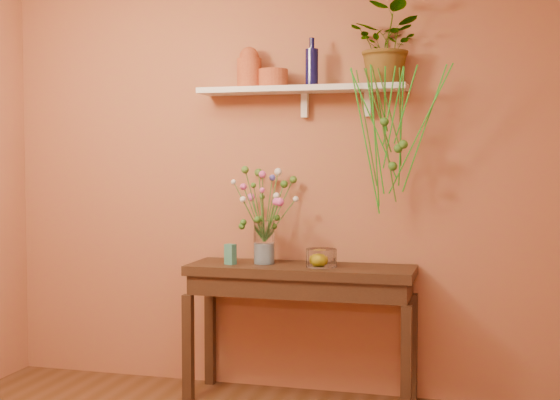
% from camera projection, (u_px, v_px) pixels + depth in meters
% --- Properties ---
extents(room, '(4.04, 4.04, 2.70)m').
position_uv_depth(room, '(174.00, 194.00, 2.86)').
color(room, brown).
rests_on(room, ground).
extents(sideboard, '(1.38, 0.44, 0.84)m').
position_uv_depth(sideboard, '(301.00, 285.00, 4.57)').
color(sideboard, '#3D2817').
rests_on(sideboard, ground).
extents(wall_shelf, '(1.30, 0.24, 0.19)m').
position_uv_depth(wall_shelf, '(303.00, 90.00, 4.62)').
color(wall_shelf, white).
rests_on(wall_shelf, room).
extents(terracotta_jug, '(0.20, 0.20, 0.26)m').
position_uv_depth(terracotta_jug, '(249.00, 68.00, 4.71)').
color(terracotta_jug, '#B85B2E').
rests_on(terracotta_jug, wall_shelf).
extents(terracotta_pot, '(0.23, 0.23, 0.11)m').
position_uv_depth(terracotta_pot, '(273.00, 78.00, 4.66)').
color(terracotta_pot, '#B85B2E').
rests_on(terracotta_pot, wall_shelf).
extents(blue_bottle, '(0.08, 0.08, 0.29)m').
position_uv_depth(blue_bottle, '(312.00, 66.00, 4.57)').
color(blue_bottle, '#0E0E3A').
rests_on(blue_bottle, wall_shelf).
extents(spider_plant, '(0.53, 0.49, 0.48)m').
position_uv_depth(spider_plant, '(389.00, 45.00, 4.49)').
color(spider_plant, '#35681E').
rests_on(spider_plant, wall_shelf).
extents(plant_fronds, '(0.60, 0.31, 0.86)m').
position_uv_depth(plant_fronds, '(391.00, 133.00, 4.36)').
color(plant_fronds, '#35681E').
rests_on(plant_fronds, wall_shelf).
extents(glass_vase, '(0.13, 0.13, 0.27)m').
position_uv_depth(glass_vase, '(264.00, 245.00, 4.63)').
color(glass_vase, white).
rests_on(glass_vase, sideboard).
extents(bouquet, '(0.41, 0.40, 0.47)m').
position_uv_depth(bouquet, '(265.00, 196.00, 4.64)').
color(bouquet, '#386B28').
rests_on(bouquet, glass_vase).
extents(glass_bowl, '(0.18, 0.18, 0.11)m').
position_uv_depth(glass_bowl, '(321.00, 259.00, 4.48)').
color(glass_bowl, white).
rests_on(glass_bowl, sideboard).
extents(lemon, '(0.08, 0.08, 0.08)m').
position_uv_depth(lemon, '(319.00, 260.00, 4.48)').
color(lemon, yellow).
rests_on(lemon, glass_bowl).
extents(carton, '(0.08, 0.07, 0.13)m').
position_uv_depth(carton, '(230.00, 254.00, 4.60)').
color(carton, teal).
rests_on(carton, sideboard).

